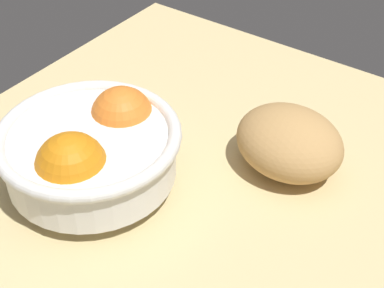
# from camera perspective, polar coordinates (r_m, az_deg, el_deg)

# --- Properties ---
(ground_plane) EXTENTS (0.78, 0.67, 0.03)m
(ground_plane) POSITION_cam_1_polar(r_m,az_deg,el_deg) (0.74, -1.90, -5.06)
(ground_plane) COLOR #D5BD82
(fruit_bowl) EXTENTS (0.22, 0.22, 0.11)m
(fruit_bowl) POSITION_cam_1_polar(r_m,az_deg,el_deg) (0.71, -9.75, -0.49)
(fruit_bowl) COLOR white
(fruit_bowl) RESTS_ON ground
(bread_loaf) EXTENTS (0.14, 0.16, 0.08)m
(bread_loaf) POSITION_cam_1_polar(r_m,az_deg,el_deg) (0.74, 9.46, 0.18)
(bread_loaf) COLOR tan
(bread_loaf) RESTS_ON ground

